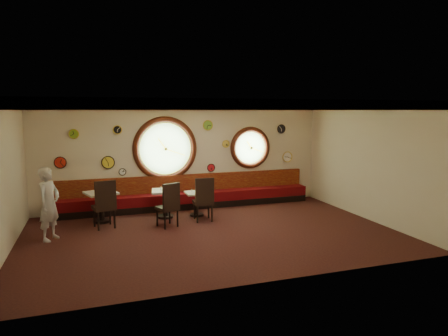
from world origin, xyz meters
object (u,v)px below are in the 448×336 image
Objects in this scene: table_c at (197,201)px; chair_b at (169,202)px; condiment_c_bottle at (201,189)px; condiment_c_salt at (192,190)px; table_a at (101,203)px; condiment_a_pepper at (102,190)px; condiment_b_pepper at (166,189)px; condiment_c_pepper at (197,191)px; condiment_a_bottle at (107,187)px; condiment_b_salt at (161,189)px; waiter at (49,204)px; condiment_a_salt at (97,190)px; chair_c at (204,196)px; chair_a at (105,201)px; table_b at (165,200)px; condiment_b_bottle at (168,187)px.

chair_b is at bearing -136.89° from table_c.
condiment_c_salt is at bearing 168.43° from condiment_c_bottle.
table_a is at bearing 177.21° from condiment_c_bottle.
condiment_a_pepper reaches higher than condiment_b_pepper.
condiment_c_pepper is 2.49m from condiment_a_bottle.
condiment_c_salt is (0.89, -0.01, -0.11)m from condiment_b_salt.
table_c is at bearing 21.56° from chair_b.
condiment_b_pepper is at bearing -40.02° from waiter.
condiment_a_pepper is at bearing 175.56° from condiment_c_pepper.
condiment_a_pepper is (-1.62, 1.04, 0.22)m from chair_b.
condiment_a_salt is 1.65m from waiter.
condiment_a_bottle is at bearing 55.93° from condiment_a_pepper.
table_a is 2.78m from chair_c.
chair_c reaches higher than table_a.
condiment_a_bottle is (0.08, 0.81, 0.21)m from chair_a.
table_b is 9.37× the size of condiment_c_salt.
chair_a is (-2.54, -0.50, 0.28)m from table_c.
table_c is at bearing -3.61° from table_a.
waiter is at bearing -165.79° from condiment_c_pepper.
chair_b is (1.58, -0.40, -0.05)m from chair_a.
table_b is 1.14× the size of chair_b.
chair_b is 6.86× the size of condiment_c_pepper.
chair_b reaches higher than condiment_a_salt.
chair_c is at bearing -21.41° from condiment_a_bottle.
condiment_b_bottle is 3.25m from waiter.
condiment_c_salt is (-0.12, 0.08, 0.30)m from table_c.
table_b is 0.36m from condiment_b_salt.
condiment_b_salt reaches higher than condiment_c_bottle.
chair_c is 1.19m from condiment_b_bottle.
condiment_a_bottle reaches higher than condiment_c_pepper.
chair_c reaches higher than condiment_a_bottle.
condiment_a_salt reaches higher than table_a.
condiment_b_pepper is 1.61m from condiment_a_bottle.
table_b is 1.19× the size of table_c.
condiment_b_pepper is at bearing -5.33° from table_a.
table_a is 9.70× the size of condiment_b_salt.
chair_c reaches higher than table_c.
chair_a reaches higher than condiment_b_bottle.
chair_b is at bearing -93.83° from table_b.
chair_a is 4.30× the size of condiment_a_bottle.
condiment_a_bottle is (0.16, 0.15, 0.40)m from table_a.
condiment_a_bottle is (-2.46, 0.32, 0.49)m from table_c.
condiment_b_pepper is at bearing 146.86° from chair_c.
condiment_a_bottle is (-1.58, 0.31, 0.08)m from condiment_b_pepper.
table_a is 1.26× the size of chair_c.
condiment_c_pepper is 0.17m from condiment_c_bottle.
condiment_c_salt is at bearing 145.27° from table_c.
chair_c is 2.74m from condiment_a_pepper.
condiment_b_salt is 1.12× the size of condiment_c_salt.
chair_b is 1.44m from condiment_c_bottle.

